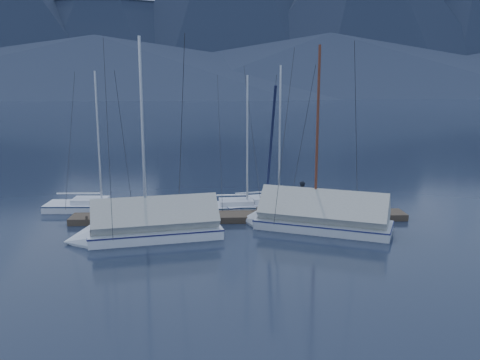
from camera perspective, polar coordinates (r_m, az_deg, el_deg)
The scene contains 10 objects.
ground at distance 25.59m, azimuth 0.24°, elevation -5.70°, with size 1000.00×1000.00×0.00m, color black.
mountain_range at distance 398.26m, azimuth -2.32°, elevation 18.46°, with size 877.00×584.00×150.50m.
dock at distance 27.48m, azimuth 0.00°, elevation -4.28°, with size 18.00×1.50×0.54m.
mooring_posts at distance 27.40m, azimuth -1.05°, elevation -3.81°, with size 15.12×1.52×0.35m.
sailboat_open_left at distance 30.54m, azimuth -14.39°, elevation -2.98°, with size 6.67×2.84×8.72m.
sailboat_open_mid at distance 29.43m, azimuth 1.68°, elevation -3.17°, with size 6.51×2.75×8.47m.
sailboat_open_right at distance 30.35m, azimuth 5.22°, elevation -2.75°, with size 7.13×3.55×9.08m.
sailboat_covered_near at distance 26.08m, azimuth 8.05°, elevation -4.34°, with size 8.05×5.23×10.09m.
sailboat_covered_far at distance 24.61m, azimuth -10.83°, elevation -5.37°, with size 7.62×3.64×10.28m.
person at distance 27.85m, azimuth 7.04°, elevation -1.86°, with size 0.62×0.41×1.70m, color black.
Camera 1 is at (-1.40, -24.46, 7.39)m, focal length 38.00 mm.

